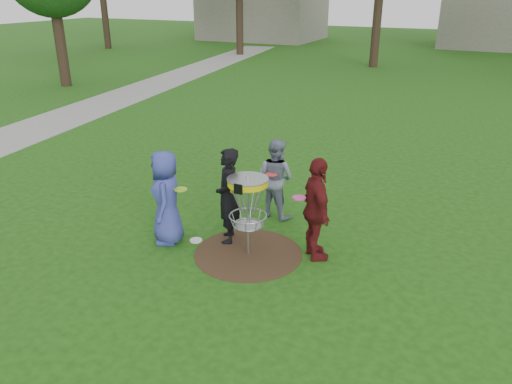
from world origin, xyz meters
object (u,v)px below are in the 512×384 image
at_px(player_blue, 166,198).
at_px(disc_golf_basket, 248,197).
at_px(player_maroon, 316,210).
at_px(player_grey, 276,178).
at_px(player_black, 228,196).

height_order(player_blue, disc_golf_basket, player_blue).
relative_size(player_blue, player_maroon, 0.96).
bearing_deg(player_blue, player_grey, 115.70).
distance_m(player_blue, player_black, 1.04).
xyz_separation_m(player_black, disc_golf_basket, (0.53, -0.29, 0.18)).
distance_m(player_black, disc_golf_basket, 0.63).
xyz_separation_m(player_blue, player_grey, (1.24, 1.77, -0.05)).
xyz_separation_m(player_grey, disc_golf_basket, (0.21, -1.59, 0.25)).
relative_size(player_black, player_grey, 1.09).
relative_size(player_grey, player_maroon, 0.90).
bearing_deg(disc_golf_basket, player_black, 150.94).
bearing_deg(disc_golf_basket, player_grey, 97.36).
bearing_deg(player_black, player_blue, -88.66).
height_order(player_black, disc_golf_basket, player_black).
height_order(player_blue, player_grey, player_blue).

